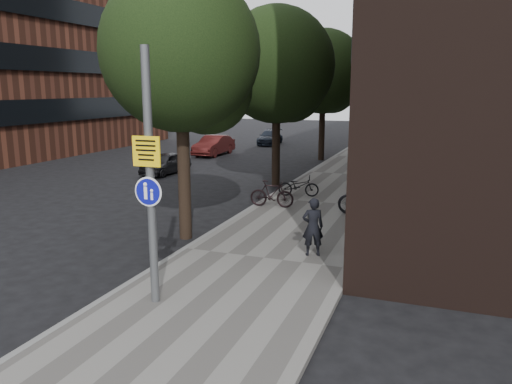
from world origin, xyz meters
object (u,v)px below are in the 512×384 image
at_px(pedestrian, 313,227).
at_px(signpost, 150,178).
at_px(parked_bike_facade_near, 366,200).
at_px(parked_car_near, 165,163).

bearing_deg(pedestrian, signpost, 37.16).
xyz_separation_m(signpost, parked_bike_facade_near, (2.93, 8.63, -2.02)).
bearing_deg(pedestrian, parked_car_near, -66.95).
distance_m(signpost, parked_bike_facade_near, 9.33).
distance_m(signpost, parked_car_near, 16.27).
distance_m(parked_bike_facade_near, parked_car_near, 12.18).
bearing_deg(parked_bike_facade_near, signpost, 160.20).
height_order(pedestrian, parked_bike_facade_near, pedestrian).
bearing_deg(pedestrian, parked_bike_facade_near, -120.01).
bearing_deg(parked_car_near, pedestrian, -38.96).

